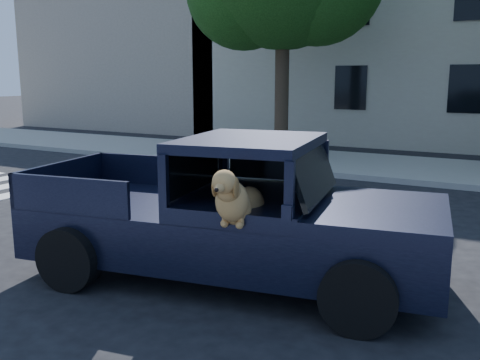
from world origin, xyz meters
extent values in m
plane|color=black|center=(0.00, 0.00, 0.00)|extent=(120.00, 120.00, 0.00)
cube|color=gray|center=(0.00, 9.20, 0.07)|extent=(60.00, 4.00, 0.15)
cylinder|color=#332619|center=(-4.00, 9.60, 2.20)|extent=(0.44, 0.44, 4.40)
cube|color=tan|center=(-15.00, 16.50, 4.00)|extent=(12.00, 6.00, 8.00)
cube|color=black|center=(-0.19, -0.20, 0.63)|extent=(5.47, 2.84, 0.66)
cube|color=black|center=(1.64, 0.11, 1.04)|extent=(1.81, 2.22, 0.16)
cube|color=black|center=(0.06, -0.16, 1.80)|extent=(1.85, 2.15, 0.12)
cube|color=black|center=(0.86, -0.03, 1.45)|extent=(0.54, 1.74, 0.57)
cube|color=black|center=(0.33, -0.57, 0.82)|extent=(0.63, 0.63, 0.38)
cube|color=black|center=(1.05, -1.26, 1.28)|extent=(0.11, 0.07, 0.16)
camera|label=1|loc=(3.13, -5.94, 2.60)|focal=40.00mm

